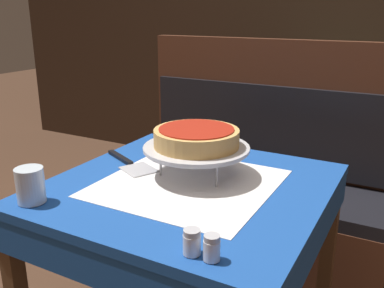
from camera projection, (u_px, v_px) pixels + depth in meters
dining_table_front at (188, 209)px, 1.39m from camera, size 0.84×0.84×0.74m
dining_table_rear at (325, 116)px, 2.69m from camera, size 0.64×0.64×0.74m
booth_bench at (254, 199)px, 2.21m from camera, size 1.32×0.46×1.13m
back_wall_panel at (334, 19)px, 2.99m from camera, size 6.00×0.04×2.40m
pizza_pan_stand at (196, 149)px, 1.40m from camera, size 0.35×0.35×0.10m
deep_dish_pizza at (196, 137)px, 1.38m from camera, size 0.28×0.28×0.06m
pizza_server at (130, 164)px, 1.52m from camera, size 0.28×0.18×0.01m
water_glass_near at (30, 185)px, 1.21m from camera, size 0.08×0.08×0.10m
salt_shaker at (192, 242)px, 0.96m from camera, size 0.04×0.04×0.06m
pepper_shaker at (212, 248)px, 0.93m from camera, size 0.04×0.04×0.06m
napkin_holder at (205, 135)px, 1.72m from camera, size 0.10×0.05×0.09m
condiment_caddy at (317, 92)px, 2.66m from camera, size 0.14×0.14×0.15m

